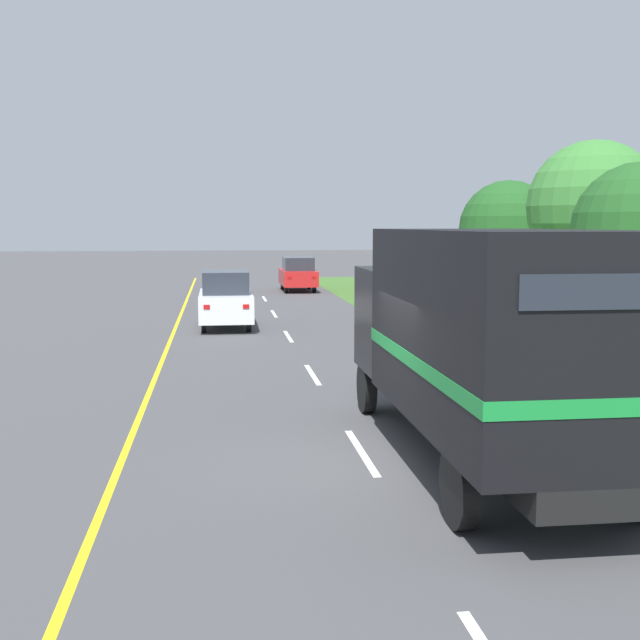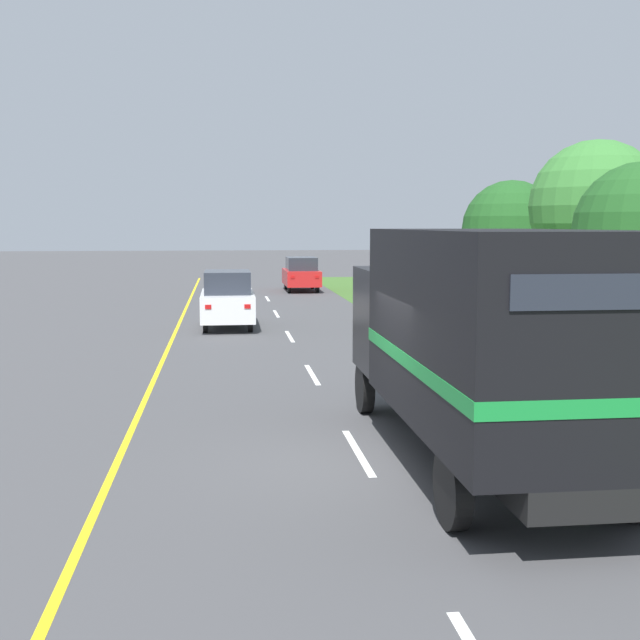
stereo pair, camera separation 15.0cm
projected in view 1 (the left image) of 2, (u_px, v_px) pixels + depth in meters
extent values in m
plane|color=#444447|center=(369.00, 464.00, 12.00)|extent=(200.00, 200.00, 0.00)
cube|color=yellow|center=(170.00, 342.00, 24.35)|extent=(0.12, 58.98, 0.01)
cube|color=white|center=(361.00, 452.00, 12.63)|extent=(0.12, 2.60, 0.01)
cube|color=white|center=(312.00, 374.00, 19.13)|extent=(0.12, 2.60, 0.01)
cube|color=white|center=(288.00, 336.00, 25.63)|extent=(0.12, 2.60, 0.01)
cube|color=white|center=(274.00, 314.00, 32.14)|extent=(0.12, 2.60, 0.01)
cube|color=white|center=(264.00, 299.00, 38.64)|extent=(0.12, 2.60, 0.01)
cylinder|color=black|center=(367.00, 386.00, 15.25)|extent=(0.22, 1.00, 1.00)
cylinder|color=black|center=(479.00, 384.00, 15.52)|extent=(0.22, 1.00, 1.00)
cylinder|color=black|center=(459.00, 487.00, 9.40)|extent=(0.22, 1.00, 1.00)
cylinder|color=black|center=(637.00, 479.00, 9.68)|extent=(0.22, 1.00, 1.00)
cube|color=black|center=(479.00, 416.00, 12.13)|extent=(1.42, 7.92, 0.36)
cube|color=black|center=(506.00, 327.00, 10.92)|extent=(2.58, 5.82, 2.63)
cube|color=#198C38|center=(505.00, 360.00, 10.98)|extent=(2.60, 5.84, 0.20)
cube|color=#232833|center=(612.00, 292.00, 7.96)|extent=(1.94, 0.03, 0.36)
cube|color=black|center=(430.00, 320.00, 14.87)|extent=(2.48, 2.10, 1.90)
cube|color=#283342|center=(416.00, 301.00, 15.88)|extent=(2.19, 0.03, 0.85)
cylinder|color=black|center=(205.00, 315.00, 28.92)|extent=(0.16, 0.66, 0.66)
cylinder|color=black|center=(246.00, 314.00, 29.10)|extent=(0.16, 0.66, 0.66)
cylinder|color=black|center=(204.00, 323.00, 26.50)|extent=(0.16, 0.66, 0.66)
cylinder|color=black|center=(249.00, 322.00, 26.69)|extent=(0.16, 0.66, 0.66)
cube|color=white|center=(226.00, 305.00, 27.75)|extent=(1.80, 3.95, 0.89)
cube|color=#282D38|center=(226.00, 282.00, 27.50)|extent=(1.55, 2.17, 0.76)
cube|color=red|center=(207.00, 307.00, 25.70)|extent=(0.20, 0.03, 0.14)
cube|color=red|center=(246.00, 307.00, 25.85)|extent=(0.20, 0.03, 0.14)
cylinder|color=black|center=(282.00, 283.00, 44.30)|extent=(0.16, 0.66, 0.66)
cylinder|color=black|center=(309.00, 283.00, 44.49)|extent=(0.16, 0.66, 0.66)
cylinder|color=black|center=(286.00, 287.00, 41.89)|extent=(0.16, 0.66, 0.66)
cylinder|color=black|center=(314.00, 286.00, 42.07)|extent=(0.16, 0.66, 0.66)
cube|color=red|center=(298.00, 277.00, 43.14)|extent=(1.80, 3.96, 0.81)
cube|color=#282D38|center=(298.00, 264.00, 42.90)|extent=(1.55, 2.18, 0.69)
cube|color=red|center=(289.00, 277.00, 41.09)|extent=(0.20, 0.03, 0.14)
cube|color=red|center=(314.00, 277.00, 41.24)|extent=(0.20, 0.03, 0.14)
cylinder|color=#9E9EA3|center=(561.00, 325.00, 18.11)|extent=(0.09, 0.09, 2.60)
cylinder|color=#9E9EA3|center=(624.00, 324.00, 18.30)|extent=(0.09, 0.09, 2.60)
cube|color=#196B33|center=(594.00, 293.00, 18.12)|extent=(2.14, 0.06, 1.17)
cube|color=#196B33|center=(626.00, 259.00, 18.12)|extent=(0.68, 0.06, 0.32)
cube|color=silver|center=(594.00, 293.00, 18.09)|extent=(1.67, 0.02, 0.21)
cylinder|color=brown|center=(636.00, 317.00, 22.94)|extent=(0.32, 0.32, 1.85)
cylinder|color=brown|center=(590.00, 292.00, 28.31)|extent=(0.39, 0.39, 2.36)
sphere|color=#387A33|center=(593.00, 206.00, 27.95)|extent=(4.59, 4.59, 4.59)
cylinder|color=brown|center=(506.00, 285.00, 36.53)|extent=(0.34, 0.34, 1.60)
sphere|color=#1E511E|center=(508.00, 229.00, 36.22)|extent=(4.39, 4.39, 4.39)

